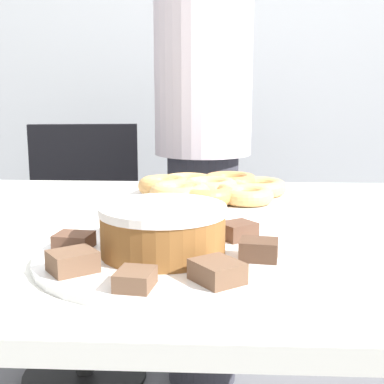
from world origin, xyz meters
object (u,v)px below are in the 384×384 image
at_px(plate_cake, 164,257).
at_px(napkin, 10,209).
at_px(frosted_cake, 164,230).
at_px(person_standing, 203,138).
at_px(office_chair_left, 83,259).
at_px(plate_donuts, 210,199).

bearing_deg(plate_cake, napkin, 139.08).
bearing_deg(frosted_cake, person_standing, 88.52).
distance_m(person_standing, napkin, 0.82).
bearing_deg(person_standing, office_chair_left, 173.90).
xyz_separation_m(person_standing, frosted_cake, (-0.03, -1.02, -0.04)).
distance_m(plate_donuts, napkin, 0.42).
distance_m(office_chair_left, frosted_cake, 1.21).
xyz_separation_m(plate_cake, plate_donuts, (0.06, 0.41, 0.00)).
height_order(office_chair_left, frosted_cake, office_chair_left).
height_order(plate_cake, napkin, plate_cake).
distance_m(office_chair_left, plate_cake, 1.20).
xyz_separation_m(person_standing, office_chair_left, (-0.43, 0.05, -0.44)).
bearing_deg(plate_cake, frosted_cake, 0.00).
distance_m(plate_donuts, frosted_cake, 0.41).
distance_m(plate_cake, plate_donuts, 0.41).
bearing_deg(frosted_cake, office_chair_left, 110.64).
height_order(plate_donuts, frosted_cake, frosted_cake).
bearing_deg(office_chair_left, plate_cake, -76.55).
bearing_deg(plate_donuts, plate_cake, -98.35).
xyz_separation_m(person_standing, plate_donuts, (0.03, -0.61, -0.08)).
height_order(person_standing, frosted_cake, person_standing).
xyz_separation_m(office_chair_left, plate_donuts, (0.46, -0.66, 0.36)).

